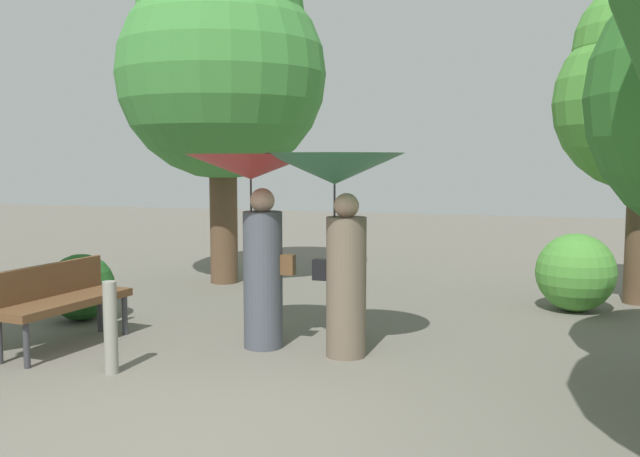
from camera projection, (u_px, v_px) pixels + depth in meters
The scene contains 8 objects.
ground_plane at pixel (199, 435), 4.81m from camera, with size 40.00×40.00×0.00m, color #6B665B.
person_left at pixel (255, 206), 6.94m from camera, with size 1.28×1.28×1.93m.
person_right at pixel (338, 202), 6.63m from camera, with size 1.32×1.32×1.94m.
park_bench at pixel (59, 297), 7.01m from camera, with size 0.66×1.55×0.83m.
tree_mid_left at pixel (222, 57), 10.45m from camera, with size 3.11×3.11×5.22m.
bush_path_left at pixel (81, 287), 8.23m from camera, with size 0.78×0.78×0.78m, color #235B23.
bush_path_right at pixel (576, 272), 8.70m from camera, with size 0.97×0.97×0.97m, color #4C9338.
path_marker_post at pixel (111, 328), 6.16m from camera, with size 0.12×0.12×0.82m, color gray.
Camera 1 is at (2.20, -4.18, 1.88)m, focal length 39.49 mm.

